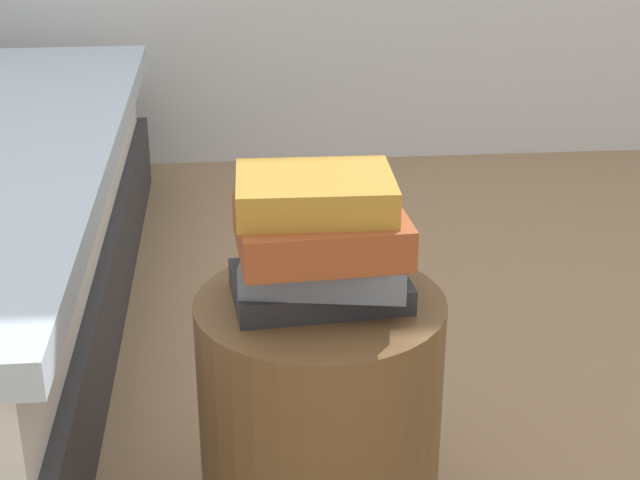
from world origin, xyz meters
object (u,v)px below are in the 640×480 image
at_px(book_slate, 325,261).
at_px(book_rust, 320,231).
at_px(book_ochre, 315,193).
at_px(book_charcoal, 319,286).
at_px(side_table, 320,420).

xyz_separation_m(book_slate, book_rust, (-0.01, -0.01, 0.06)).
bearing_deg(book_slate, book_ochre, -159.23).
bearing_deg(book_rust, book_slate, 42.80).
height_order(book_slate, book_ochre, book_ochre).
xyz_separation_m(book_slate, book_ochre, (-0.02, -0.00, 0.11)).
distance_m(book_charcoal, book_rust, 0.10).
xyz_separation_m(book_charcoal, book_rust, (-0.00, -0.02, 0.10)).
height_order(book_charcoal, book_ochre, book_ochre).
height_order(book_charcoal, book_rust, book_rust).
distance_m(side_table, book_rust, 0.33).
height_order(side_table, book_rust, book_rust).
bearing_deg(book_ochre, book_rust, -47.47).
relative_size(book_charcoal, book_ochre, 1.15).
bearing_deg(book_charcoal, book_ochre, -134.93).
relative_size(side_table, book_charcoal, 1.64).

